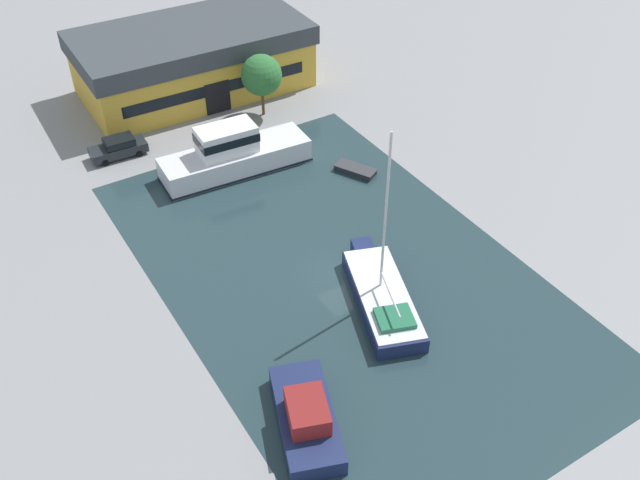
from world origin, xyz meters
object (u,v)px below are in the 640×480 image
Objects in this scene: warehouse_building at (193,59)px; quay_tree_near_building at (261,75)px; parked_car at (118,147)px; cabin_boat at (306,417)px; sailboat_moored at (382,296)px; motor_cruiser at (233,155)px; small_dinghy at (355,170)px.

warehouse_building is 8.49m from quay_tree_near_building.
cabin_boat reaches higher than parked_car.
motor_cruiser is (-1.20, 18.90, 0.83)m from sailboat_moored.
quay_tree_near_building is at bearing -88.06° from parked_car.
quay_tree_near_building is at bearing -39.54° from motor_cruiser.
warehouse_building is 4.56× the size of parked_car.
sailboat_moored is (8.41, -25.87, -0.17)m from parked_car.
warehouse_building reaches higher than small_dinghy.
motor_cruiser is 1.64× the size of cabin_boat.
warehouse_building is 33.67m from sailboat_moored.
parked_car is 0.62× the size of cabin_boat.
small_dinghy is (7.00, 13.42, -0.40)m from sailboat_moored.
quay_tree_near_building reaches higher than motor_cruiser.
quay_tree_near_building is at bearing 85.30° from cabin_boat.
parked_car is at bearing 179.28° from quay_tree_near_building.
sailboat_moored is 10.64m from cabin_boat.
sailboat_moored reaches higher than quay_tree_near_building.
quay_tree_near_building is 1.57× the size of small_dinghy.
warehouse_building is 5.89× the size of small_dinghy.
sailboat_moored is (-1.98, -33.53, -2.40)m from warehouse_building.
parked_car is 1.29× the size of small_dinghy.
motor_cruiser is (7.21, -6.97, 0.66)m from parked_car.
parked_car is 0.38× the size of sailboat_moored.
motor_cruiser is at bearing -133.08° from quay_tree_near_building.
quay_tree_near_building is 1.21× the size of parked_car.
sailboat_moored is at bearing -101.35° from quay_tree_near_building.
small_dinghy is (15.41, -12.46, -0.58)m from parked_car.
warehouse_building is 1.71× the size of sailboat_moored.
cabin_boat is at bearing -104.38° from warehouse_building.
sailboat_moored is 1.66× the size of cabin_boat.
sailboat_moored is at bearing -172.83° from motor_cruiser.
parked_car is 31.49m from cabin_boat.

